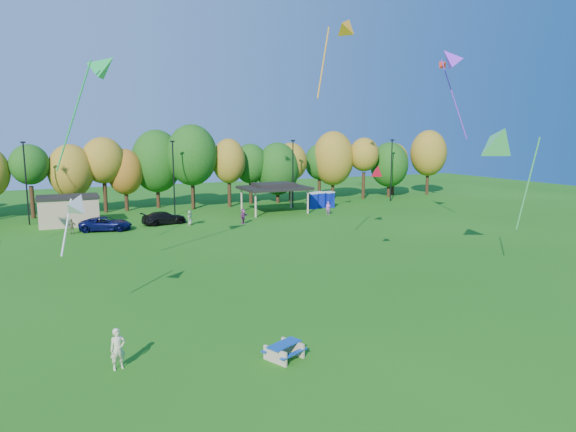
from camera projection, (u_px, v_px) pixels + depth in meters
name	position (u px, v px, depth m)	size (l,w,h in m)	color
ground	(307.00, 330.00, 26.20)	(160.00, 160.00, 0.00)	#19600F
tree_line	(140.00, 165.00, 65.68)	(93.57, 10.55, 11.15)	black
lamp_posts	(174.00, 175.00, 62.14)	(64.50, 0.25, 9.09)	black
utility_building	(69.00, 210.00, 55.93)	(6.30, 4.30, 3.25)	tan
pavilion	(274.00, 187.00, 64.65)	(8.20, 6.20, 3.77)	tan
porta_potties	(320.00, 200.00, 69.06)	(3.75, 1.55, 2.18)	#0B1B98
picnic_table	(284.00, 350.00, 22.79)	(2.05, 1.90, 0.71)	tan
kite_flyer	(118.00, 349.00, 21.70)	(0.66, 0.43, 1.80)	beige
car_c	(106.00, 224.00, 52.86)	(2.38, 5.17, 1.44)	#0A0E41
car_d	(164.00, 218.00, 56.64)	(1.99, 4.88, 1.42)	black
far_person_0	(190.00, 218.00, 56.09)	(0.79, 0.51, 1.61)	gray
far_person_1	(328.00, 208.00, 63.38)	(0.60, 0.39, 1.63)	#C15BB6
far_person_3	(72.00, 227.00, 51.04)	(0.90, 0.38, 1.54)	olive
far_person_4	(243.00, 216.00, 56.77)	(1.59, 0.51, 1.72)	#9B407F
kite_1	(77.00, 203.00, 25.70)	(1.88, 2.09, 3.52)	silver
kite_2	(441.00, 64.00, 58.19)	(1.10, 1.46, 1.46)	red
kite_4	(346.00, 26.00, 32.75)	(3.01, 2.56, 5.48)	orange
kite_5	(449.00, 58.00, 46.50)	(4.76, 3.58, 8.60)	#912BE9
kite_6	(500.00, 139.00, 36.15)	(3.67, 5.12, 8.15)	#43BE5D
kite_9	(104.00, 66.00, 31.74)	(4.48, 2.20, 7.55)	green
kite_13	(377.00, 170.00, 36.11)	(1.27, 1.47, 1.22)	red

